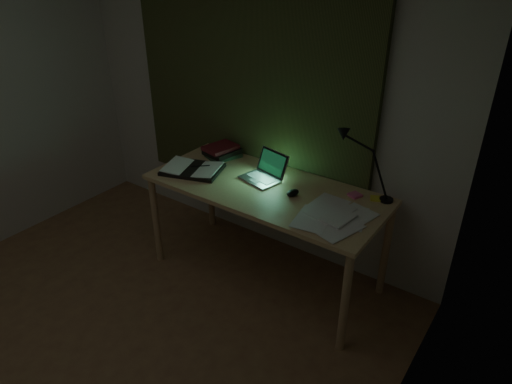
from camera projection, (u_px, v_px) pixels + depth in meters
floor at (65, 373)px, 2.86m from camera, size 3.50×4.00×0.00m
wall_back at (250, 101)px, 3.70m from camera, size 3.50×0.00×2.50m
wall_right at (331, 366)px, 1.38m from camera, size 0.00×4.00×2.50m
curtain at (247, 78)px, 3.57m from camera, size 2.20×0.06×2.00m
desk at (265, 233)px, 3.53m from camera, size 1.77×0.78×0.81m
laptop at (260, 168)px, 3.38m from camera, size 0.35×0.38×0.20m
open_textbook at (193, 169)px, 3.56m from camera, size 0.52×0.44×0.04m
book_stack at (222, 151)px, 3.78m from camera, size 0.27×0.30×0.10m
loose_papers at (332, 215)px, 2.97m from camera, size 0.43×0.44×0.02m
mouse at (293, 193)px, 3.21m from camera, size 0.08×0.12×0.04m
sticky_yellow at (375, 198)px, 3.17m from camera, size 0.09×0.09×0.01m
sticky_pink at (355, 195)px, 3.21m from camera, size 0.10×0.10×0.02m
desk_lamp at (391, 168)px, 3.03m from camera, size 0.34×0.27×0.51m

